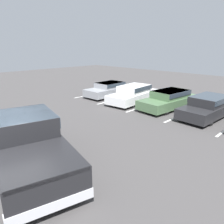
# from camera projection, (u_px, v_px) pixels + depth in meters

# --- Properties ---
(ground_plane) EXTENTS (60.00, 60.00, 0.00)m
(ground_plane) POSITION_uv_depth(u_px,v_px,m) (10.00, 174.00, 7.12)
(ground_plane) COLOR #423F3F
(stall_stripe_a) EXTENTS (0.12, 5.00, 0.01)m
(stall_stripe_a) POSITION_uv_depth(u_px,v_px,m) (98.00, 93.00, 19.20)
(stall_stripe_a) COLOR white
(stall_stripe_a) RESTS_ON ground_plane
(stall_stripe_b) EXTENTS (0.12, 5.00, 0.01)m
(stall_stripe_b) POSITION_uv_depth(u_px,v_px,m) (121.00, 99.00, 17.33)
(stall_stripe_b) COLOR white
(stall_stripe_b) RESTS_ON ground_plane
(stall_stripe_c) EXTENTS (0.12, 5.00, 0.01)m
(stall_stripe_c) POSITION_uv_depth(u_px,v_px,m) (149.00, 105.00, 15.47)
(stall_stripe_c) COLOR white
(stall_stripe_c) RESTS_ON ground_plane
(stall_stripe_d) EXTENTS (0.12, 5.00, 0.01)m
(stall_stripe_d) POSITION_uv_depth(u_px,v_px,m) (186.00, 113.00, 13.60)
(stall_stripe_d) COLOR white
(stall_stripe_d) RESTS_ON ground_plane
(pickup_truck) EXTENTS (6.03, 3.39, 1.84)m
(pickup_truck) POSITION_uv_depth(u_px,v_px,m) (27.00, 143.00, 7.29)
(pickup_truck) COLOR black
(pickup_truck) RESTS_ON ground_plane
(parked_sedan_a) EXTENTS (1.85, 4.29, 1.14)m
(parked_sedan_a) POSITION_uv_depth(u_px,v_px,m) (109.00, 89.00, 18.05)
(parked_sedan_a) COLOR gray
(parked_sedan_a) RESTS_ON ground_plane
(parked_sedan_b) EXTENTS (2.22, 4.65, 1.25)m
(parked_sedan_b) POSITION_uv_depth(u_px,v_px,m) (134.00, 93.00, 16.01)
(parked_sedan_b) COLOR silver
(parked_sedan_b) RESTS_ON ground_plane
(parked_sedan_c) EXTENTS (2.16, 4.78, 1.20)m
(parked_sedan_c) POSITION_uv_depth(u_px,v_px,m) (170.00, 99.00, 14.48)
(parked_sedan_c) COLOR #4C6B47
(parked_sedan_c) RESTS_ON ground_plane
(parked_sedan_d) EXTENTS (1.94, 4.56, 1.25)m
(parked_sedan_d) POSITION_uv_depth(u_px,v_px,m) (209.00, 106.00, 12.70)
(parked_sedan_d) COLOR #232326
(parked_sedan_d) RESTS_ON ground_plane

